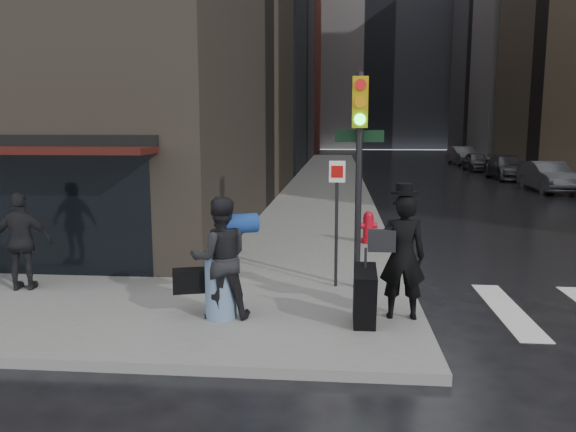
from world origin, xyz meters
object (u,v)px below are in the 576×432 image
object	(u,v)px
parked_car_4	(477,161)
fire_hydrant	(368,229)
traffic_light	(357,151)
parked_car_5	(462,156)
man_overcoat	(395,263)
man_jeans	(220,258)
parked_car_3	(508,167)
parked_car_2	(548,177)
man_greycoat	(22,242)

from	to	relation	value
parked_car_4	fire_hydrant	bearing A→B (deg)	-108.69
traffic_light	parked_car_5	xyz separation A→B (m)	(9.90, 37.79, -1.90)
man_overcoat	parked_car_5	distance (m)	40.54
man_jeans	traffic_light	distance (m)	3.19
man_overcoat	parked_car_3	size ratio (longest dim) A/B	0.44
fire_hydrant	traffic_light	bearing A→B (deg)	-96.19
man_jeans	parked_car_5	bearing A→B (deg)	-123.50
parked_car_2	parked_car_5	bearing A→B (deg)	87.80
man_jeans	parked_car_4	bearing A→B (deg)	-126.08
man_jeans	parked_car_2	bearing A→B (deg)	-137.62
man_overcoat	fire_hydrant	distance (m)	5.83
man_jeans	parked_car_3	size ratio (longest dim) A/B	0.39
man_greycoat	parked_car_4	bearing A→B (deg)	-126.24
man_greycoat	parked_car_2	distance (m)	24.34
traffic_light	parked_car_3	distance (m)	26.51
traffic_light	parked_car_4	size ratio (longest dim) A/B	1.00
man_jeans	parked_car_4	world-z (taller)	man_jeans
parked_car_2	parked_car_4	distance (m)	13.23
parked_car_2	parked_car_3	size ratio (longest dim) A/B	0.91
fire_hydrant	man_jeans	bearing A→B (deg)	-113.34
parked_car_2	parked_car_3	world-z (taller)	parked_car_2
traffic_light	parked_car_2	bearing A→B (deg)	63.55
traffic_light	parked_car_3	size ratio (longest dim) A/B	0.80
parked_car_2	parked_car_4	size ratio (longest dim) A/B	1.13
man_overcoat	man_greycoat	size ratio (longest dim) A/B	1.20
man_jeans	parked_car_4	distance (m)	34.98
traffic_light	parked_car_4	world-z (taller)	traffic_light
man_overcoat	parked_car_2	xyz separation A→B (m)	(9.21, 19.60, -0.32)
parked_car_3	fire_hydrant	bearing A→B (deg)	-115.22
man_greycoat	traffic_light	distance (m)	6.24
parked_car_2	parked_car_4	world-z (taller)	parked_car_2
parked_car_2	parked_car_4	bearing A→B (deg)	89.14
man_greycoat	parked_car_3	bearing A→B (deg)	-132.26
man_jeans	fire_hydrant	xyz separation A→B (m)	(2.57, 5.96, -0.58)
man_greycoat	traffic_light	xyz separation A→B (m)	(5.99, 0.61, 1.62)
man_jeans	man_greycoat	distance (m)	4.05
man_overcoat	parked_car_4	bearing A→B (deg)	-105.38
parked_car_2	fire_hydrant	bearing A→B (deg)	-125.75
parked_car_2	parked_car_5	size ratio (longest dim) A/B	0.96
parked_car_2	man_overcoat	bearing A→B (deg)	-116.93
man_jeans	fire_hydrant	world-z (taller)	man_jeans
man_jeans	fire_hydrant	size ratio (longest dim) A/B	2.31
man_greycoat	parked_car_5	bearing A→B (deg)	-122.68
traffic_light	parked_car_3	xyz separation A→B (m)	(9.77, 24.56, -1.95)
man_jeans	traffic_light	xyz separation A→B (m)	(2.12, 1.80, 1.56)
man_overcoat	parked_car_2	size ratio (longest dim) A/B	0.49
man_overcoat	parked_car_4	xyz separation A→B (m)	(9.00, 32.83, -0.38)
man_overcoat	parked_car_3	bearing A→B (deg)	-109.46
traffic_light	parked_car_3	bearing A→B (deg)	70.36
man_overcoat	man_greycoat	bearing A→B (deg)	-9.14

